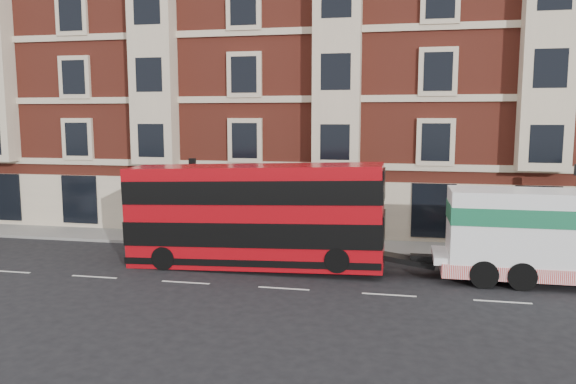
% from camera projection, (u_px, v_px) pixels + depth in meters
% --- Properties ---
extents(ground, '(120.00, 120.00, 0.00)m').
position_uv_depth(ground, '(284.00, 288.00, 21.60)').
color(ground, black).
rests_on(ground, ground).
extents(sidewalk, '(90.00, 3.00, 0.15)m').
position_uv_depth(sidewalk, '(314.00, 244.00, 28.87)').
color(sidewalk, slate).
rests_on(sidewalk, ground).
extents(victorian_terrace, '(45.00, 12.00, 20.40)m').
position_uv_depth(victorian_terrace, '(341.00, 60.00, 34.75)').
color(victorian_terrace, maroon).
rests_on(victorian_terrace, ground).
extents(lamp_post_west, '(0.35, 0.15, 4.35)m').
position_uv_depth(lamp_post_west, '(193.00, 194.00, 28.44)').
color(lamp_post_west, black).
rests_on(lamp_post_west, sidewalk).
extents(lamp_post_east, '(0.35, 0.15, 4.35)m').
position_uv_depth(lamp_post_east, '(576.00, 205.00, 24.91)').
color(lamp_post_east, black).
rests_on(lamp_post_east, sidewalk).
extents(double_decker_bus, '(11.10, 2.55, 4.50)m').
position_uv_depth(double_decker_bus, '(254.00, 214.00, 24.31)').
color(double_decker_bus, '#A50910').
rests_on(double_decker_bus, ground).
extents(tow_truck, '(8.89, 2.63, 3.70)m').
position_uv_depth(tow_truck, '(551.00, 235.00, 22.00)').
color(tow_truck, white).
rests_on(tow_truck, ground).
extents(pedestrian, '(0.79, 0.64, 1.87)m').
position_uv_depth(pedestrian, '(132.00, 218.00, 30.62)').
color(pedestrian, '#1A1B35').
rests_on(pedestrian, sidewalk).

